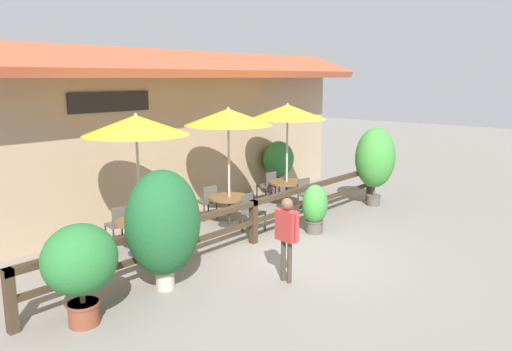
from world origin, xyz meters
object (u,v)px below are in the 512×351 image
object	(u,v)px
dining_table_far	(287,186)
chair_far_streetside	(307,193)
chair_middle_wallside	(208,200)
potted_plant_small_flowering	(278,162)
chair_near_wallside	(119,223)
patio_umbrella_far	(288,112)
dining_table_middle	(229,202)
chair_middle_streetside	(252,210)
potted_plant_tall_tropical	(315,207)
chair_near_streetside	(161,239)
potted_plant_entrance_palm	(375,159)
chair_far_wallside	(268,185)
dining_table_near	(141,227)
potted_plant_broad_leaf	(80,263)
potted_plant_corner_fern	(163,224)
patio_umbrella_middle	(228,117)
patio_umbrella_near	(136,125)
pedestrian	(287,229)

from	to	relation	value
dining_table_far	chair_far_streetside	xyz separation A→B (m)	(-0.06, -0.73, -0.07)
chair_middle_wallside	potted_plant_small_flowering	size ratio (longest dim) A/B	0.54
chair_near_wallside	patio_umbrella_far	xyz separation A→B (m)	(4.97, -0.66, 2.12)
dining_table_middle	chair_middle_streetside	world-z (taller)	chair_middle_streetside
chair_near_wallside	potted_plant_tall_tropical	distance (m)	4.36
dining_table_far	chair_far_streetside	distance (m)	0.74
chair_near_streetside	chair_near_wallside	xyz separation A→B (m)	(0.06, 1.50, 0.00)
chair_middle_streetside	potted_plant_entrance_palm	bearing A→B (deg)	-19.46
dining_table_far	chair_far_wallside	bearing A→B (deg)	84.94
chair_far_streetside	potted_plant_tall_tropical	distance (m)	1.90
dining_table_near	dining_table_far	size ratio (longest dim) A/B	1.00
potted_plant_broad_leaf	potted_plant_corner_fern	world-z (taller)	potted_plant_corner_fern
dining_table_middle	potted_plant_small_flowering	xyz separation A→B (m)	(3.35, 1.16, 0.42)
chair_near_wallside	chair_far_streetside	world-z (taller)	same
dining_table_far	potted_plant_small_flowering	size ratio (longest dim) A/B	0.61
patio_umbrella_middle	chair_middle_wallside	bearing A→B (deg)	91.13
chair_middle_streetside	potted_plant_small_flowering	size ratio (longest dim) A/B	0.54
patio_umbrella_near	chair_middle_streetside	bearing A→B (deg)	-15.12
chair_near_streetside	dining_table_far	size ratio (longest dim) A/B	0.88
patio_umbrella_near	potted_plant_broad_leaf	distance (m)	3.43
chair_middle_streetside	dining_table_middle	bearing A→B (deg)	82.01
chair_near_wallside	potted_plant_tall_tropical	xyz separation A→B (m)	(3.48, -2.63, 0.11)
chair_near_streetside	chair_far_wallside	world-z (taller)	same
patio_umbrella_far	pedestrian	xyz separation A→B (m)	(-4.15, -3.20, -1.64)
patio_umbrella_far	potted_plant_entrance_palm	size ratio (longest dim) A/B	1.31
patio_umbrella_middle	chair_far_streetside	xyz separation A→B (m)	(2.27, -0.68, -2.12)
potted_plant_broad_leaf	dining_table_middle	bearing A→B (deg)	20.74
chair_near_streetside	chair_near_wallside	distance (m)	1.50
chair_near_streetside	patio_umbrella_middle	bearing A→B (deg)	5.15
chair_middle_wallside	potted_plant_small_flowering	xyz separation A→B (m)	(3.37, 0.41, 0.49)
potted_plant_broad_leaf	potted_plant_entrance_palm	size ratio (longest dim) A/B	0.69
chair_near_wallside	pedestrian	bearing A→B (deg)	109.41
dining_table_near	chair_middle_streetside	bearing A→B (deg)	-15.12
patio_umbrella_middle	pedestrian	bearing A→B (deg)	-120.00
chair_near_wallside	chair_far_wallside	distance (m)	5.04
chair_far_streetside	potted_plant_corner_fern	xyz separation A→B (m)	(-5.68, -1.10, 0.65)
patio_umbrella_near	chair_near_streetside	world-z (taller)	patio_umbrella_near
chair_near_streetside	potted_plant_small_flowering	size ratio (longest dim) A/B	0.54
chair_middle_streetside	pedestrian	size ratio (longest dim) A/B	0.58
patio_umbrella_middle	patio_umbrella_far	distance (m)	2.33
chair_middle_streetside	pedestrian	bearing A→B (deg)	-132.47
chair_far_streetside	dining_table_far	bearing A→B (deg)	97.21
chair_near_streetside	dining_table_far	world-z (taller)	chair_near_streetside
dining_table_near	pedestrian	world-z (taller)	pedestrian
chair_far_wallside	chair_middle_streetside	bearing A→B (deg)	34.41
chair_near_wallside	chair_middle_streetside	distance (m)	2.99
dining_table_middle	chair_middle_wallside	bearing A→B (deg)	91.13
chair_near_wallside	potted_plant_broad_leaf	bearing A→B (deg)	55.28
chair_far_wallside	potted_plant_entrance_palm	size ratio (longest dim) A/B	0.40
dining_table_near	dining_table_middle	size ratio (longest dim) A/B	1.00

